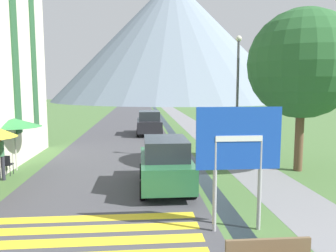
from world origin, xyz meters
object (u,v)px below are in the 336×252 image
Objects in this scene: parked_car_far at (149,123)px; road_sign at (238,149)px; parked_car_near at (165,163)px; streetlamp at (237,89)px; cafe_umbrella_rear_green at (14,123)px; cafe_chair_far_right at (6,163)px; person_standing_terrace at (0,155)px; tree_by_path at (303,64)px.

road_sign is at bearing -84.25° from parked_car_far.
road_sign reaches higher than parked_car_far.
road_sign is at bearing -67.48° from parked_car_near.
parked_car_near is 0.66× the size of streetlamp.
cafe_umbrella_rear_green reaches higher than parked_car_near.
parked_car_near reaches higher than cafe_chair_far_right.
road_sign is at bearing -33.54° from person_standing_terrace.
cafe_chair_far_right is (-6.34, 2.18, -0.40)m from parked_car_near.
road_sign is at bearing -40.80° from cafe_umbrella_rear_green.
parked_car_far is at bearing 78.11° from cafe_chair_far_right.
tree_by_path reaches higher than person_standing_terrace.
parked_car_near is at bearing -133.48° from streetlamp.
streetlamp reaches higher than road_sign.
parked_car_far is at bearing 118.01° from tree_by_path.
road_sign is 1.80× the size of person_standing_terrace.
road_sign reaches higher than parked_car_near.
cafe_chair_far_right is at bearing -170.04° from streetlamp.
parked_car_far is 2.28× the size of person_standing_terrace.
parked_car_near is at bearing -13.49° from person_standing_terrace.
road_sign is at bearing -106.32° from streetlamp.
cafe_chair_far_right is 12.90m from tree_by_path.
streetlamp is 3.11m from tree_by_path.
road_sign reaches higher than cafe_umbrella_rear_green.
streetlamp reaches higher than parked_car_far.
cafe_chair_far_right is (-7.86, 5.84, -1.58)m from road_sign.
road_sign reaches higher than cafe_chair_far_right.
cafe_chair_far_right is at bearing 161.00° from parked_car_near.
road_sign reaches higher than person_standing_terrace.
tree_by_path reaches higher than cafe_chair_far_right.
cafe_umbrella_rear_green is 10.15m from streetlamp.
parked_car_far is at bearing 59.97° from cafe_umbrella_rear_green.
road_sign is 1.37× the size of cafe_umbrella_rear_green.
person_standing_terrace is 10.62m from streetlamp.
streetlamp is at bearing 5.15° from cafe_umbrella_rear_green.
parked_car_far is 0.58× the size of tree_by_path.
streetlamp is at bearing 26.47° from cafe_chair_far_right.
streetlamp reaches higher than cafe_chair_far_right.
cafe_chair_far_right is 1.80m from cafe_umbrella_rear_green.
cafe_chair_far_right is at bearing 143.36° from road_sign.
cafe_chair_far_right is 10.67m from streetlamp.
road_sign is 9.42m from person_standing_terrace.
streetlamp is (10.09, 1.77, 2.98)m from cafe_chair_far_right.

